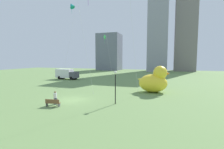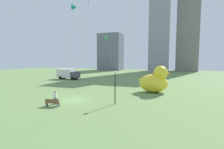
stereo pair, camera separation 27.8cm
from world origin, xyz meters
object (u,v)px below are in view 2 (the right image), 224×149
Objects in this scene: kite_purple at (88,1)px; kite_teal at (72,6)px; kite_green at (106,39)px; lamppost at (115,80)px; box_truck at (68,74)px; person_adult at (55,97)px; giant_inflatable_duck at (155,81)px; park_bench at (53,102)px; person_child at (57,102)px.

kite_purple is 11.39m from kite_teal.
kite_teal is (-4.97, -7.49, 6.54)m from kite_green.
lamppost reaches higher than box_truck.
box_truck is at bearing 135.23° from lamppost.
box_truck is 0.37× the size of kite_teal.
kite_teal is at bearing 114.14° from person_adult.
person_adult is 16.17m from giant_inflatable_duck.
kite_green is 11.11m from kite_teal.
kite_teal is (-7.85, 7.93, 2.30)m from kite_purple.
kite_purple is at bearing -46.63° from box_truck.
lamppost is 23.95m from kite_teal.
lamppost is at bearing -39.99° from kite_purple.
box_truck is (-13.94, 23.94, 0.98)m from park_bench.
kite_purple reaches higher than box_truck.
giant_inflatable_duck is at bearing 21.02° from kite_purple.
kite_green is (-2.88, 15.42, -4.24)m from kite_purple.
kite_teal reaches higher than giant_inflatable_duck.
box_truck is (-14.26, 23.52, 0.96)m from person_child.
park_bench is 0.15× the size of kite_green.
kite_purple is 1.39× the size of kite_green.
park_bench is 7.99m from lamppost.
park_bench is 24.72m from kite_teal.
kite_green reaches higher than park_bench.
giant_inflatable_duck is 10.12m from lamppost.
kite_green is at bearing 100.57° from kite_purple.
giant_inflatable_duck is at bearing 49.56° from park_bench.
lamppost is at bearing -113.71° from giant_inflatable_duck.
kite_green is at bearing 0.80° from box_truck.
person_child is at bearing -91.03° from kite_purple.
giant_inflatable_duck reaches higher than lamppost.
kite_green is (-2.40, 24.10, 10.22)m from park_bench.
box_truck is (-24.72, 11.30, -0.47)m from giant_inflatable_duck.
kite_green reaches higher than person_adult.
park_bench is at bearing -69.68° from person_adult.
kite_purple is at bearing -158.98° from giant_inflatable_duck.
giant_inflatable_duck is 19.55m from kite_green.
person_child is at bearing 52.61° from park_bench.
person_adult is at bearing -160.77° from lamppost.
kite_green is (-13.18, 11.46, 8.78)m from giant_inflatable_duck.
park_bench is at bearing -127.39° from person_child.
person_child is at bearing -83.43° from kite_green.
park_bench is 0.10× the size of kite_teal.
kite_purple is (0.15, 8.26, 14.44)m from person_child.
kite_teal reaches higher than kite_green.
kite_teal reaches higher than park_bench.
lamppost is (6.73, 3.44, 2.58)m from park_bench.
giant_inflatable_duck reaches higher than park_bench.
kite_purple is (0.83, 7.72, 14.03)m from person_adult.
kite_purple is at bearing 86.87° from park_bench.
lamppost is at bearing -66.15° from kite_green.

